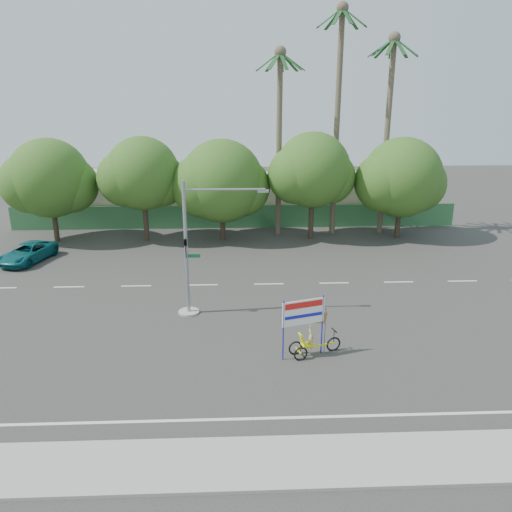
{
  "coord_description": "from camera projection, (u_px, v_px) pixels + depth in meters",
  "views": [
    {
      "loc": [
        0.04,
        -20.25,
        10.96
      ],
      "look_at": [
        1.0,
        2.77,
        3.5
      ],
      "focal_mm": 35.0,
      "sensor_mm": 36.0,
      "label": 1
    }
  ],
  "objects": [
    {
      "name": "tree_center",
      "position": [
        221.0,
        183.0,
        38.31
      ],
      "size": [
        7.62,
        6.4,
        7.85
      ],
      "color": "#473828",
      "rests_on": "ground"
    },
    {
      "name": "building_right",
      "position": [
        320.0,
        197.0,
        47.1
      ],
      "size": [
        14.0,
        8.0,
        3.6
      ],
      "primitive_type": "cube",
      "color": "beige",
      "rests_on": "ground"
    },
    {
      "name": "tree_far_left",
      "position": [
        49.0,
        181.0,
        37.71
      ],
      "size": [
        7.14,
        6.0,
        7.96
      ],
      "color": "#473828",
      "rests_on": "ground"
    },
    {
      "name": "pickup_truck",
      "position": [
        28.0,
        253.0,
        34.21
      ],
      "size": [
        3.21,
        4.95,
        1.27
      ],
      "primitive_type": "imported",
      "rotation": [
        0.0,
        0.0,
        -0.26
      ],
      "color": "#0E5D64",
      "rests_on": "ground"
    },
    {
      "name": "sidewalk_near",
      "position": [
        238.0,
        463.0,
        15.48
      ],
      "size": [
        50.0,
        2.4,
        0.12
      ],
      "primitive_type": "cube",
      "color": "gray",
      "rests_on": "ground"
    },
    {
      "name": "tree_left",
      "position": [
        142.0,
        176.0,
        37.9
      ],
      "size": [
        6.66,
        5.6,
        8.07
      ],
      "color": "#473828",
      "rests_on": "ground"
    },
    {
      "name": "palm_short",
      "position": [
        279.0,
        123.0,
        38.56
      ],
      "size": [
        3.73,
        3.79,
        14.45
      ],
      "color": "#70604C",
      "rests_on": "ground"
    },
    {
      "name": "trike_billboard",
      "position": [
        308.0,
        332.0,
        21.7
      ],
      "size": [
        2.75,
        1.15,
        2.81
      ],
      "rotation": [
        0.0,
        0.0,
        0.3
      ],
      "color": "black",
      "rests_on": "ground"
    },
    {
      "name": "palm_tall",
      "position": [
        338.0,
        102.0,
        38.25
      ],
      "size": [
        3.73,
        3.79,
        17.45
      ],
      "color": "#70604C",
      "rests_on": "ground"
    },
    {
      "name": "tree_far_right",
      "position": [
        401.0,
        180.0,
        38.81
      ],
      "size": [
        7.38,
        6.2,
        7.94
      ],
      "color": "#473828",
      "rests_on": "ground"
    },
    {
      "name": "palm_mid",
      "position": [
        388.0,
        116.0,
        38.73
      ],
      "size": [
        3.73,
        3.79,
        15.45
      ],
      "color": "#70604C",
      "rests_on": "ground"
    },
    {
      "name": "building_left",
      "position": [
        128.0,
        196.0,
        46.32
      ],
      "size": [
        12.0,
        8.0,
        4.0
      ],
      "primitive_type": "cube",
      "color": "beige",
      "rests_on": "ground"
    },
    {
      "name": "traffic_signal",
      "position": [
        193.0,
        260.0,
        25.42
      ],
      "size": [
        4.72,
        1.1,
        7.0
      ],
      "color": "gray",
      "rests_on": "ground"
    },
    {
      "name": "tree_right",
      "position": [
        312.0,
        173.0,
        38.35
      ],
      "size": [
        6.9,
        5.8,
        8.36
      ],
      "color": "#473828",
      "rests_on": "ground"
    },
    {
      "name": "fence",
      "position": [
        235.0,
        217.0,
        42.75
      ],
      "size": [
        38.0,
        0.08,
        2.0
      ],
      "primitive_type": "cube",
      "color": "#336B3D",
      "rests_on": "ground"
    },
    {
      "name": "ground",
      "position": [
        237.0,
        348.0,
        22.62
      ],
      "size": [
        120.0,
        120.0,
        0.0
      ],
      "primitive_type": "plane",
      "color": "#33302D",
      "rests_on": "ground"
    }
  ]
}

